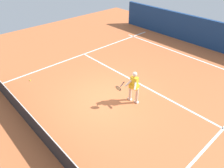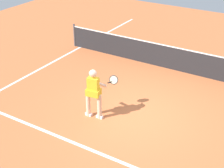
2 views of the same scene
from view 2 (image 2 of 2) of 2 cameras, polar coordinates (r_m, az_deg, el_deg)
ground_plane at (r=10.20m, az=3.98°, el=-5.21°), size 24.29×24.29×0.00m
service_line_marking at (r=8.77m, az=-2.47°, el=-11.52°), size 9.27×0.10×0.01m
sideline_left_marking at (r=12.69m, az=-14.82°, el=0.99°), size 0.10×16.68×0.01m
court_net at (r=12.85m, az=11.47°, el=4.06°), size 9.95×0.08×1.01m
tennis_player at (r=9.68m, az=-3.05°, el=-1.28°), size 0.71×1.02×1.55m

